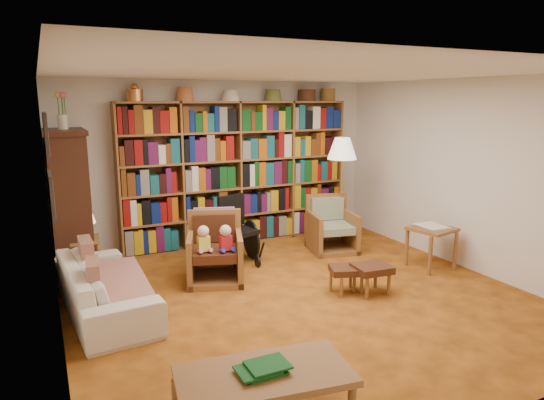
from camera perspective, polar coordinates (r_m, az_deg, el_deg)
floor at (r=5.69m, az=3.18°, el=-11.27°), size 5.00×5.00×0.00m
ceiling at (r=5.25m, az=3.50°, el=14.74°), size 5.00×5.00×0.00m
wall_back at (r=7.59m, az=-5.88°, el=4.31°), size 5.00×0.00×5.00m
wall_front at (r=3.43m, az=24.13°, el=-5.81°), size 5.00×0.00×5.00m
wall_left at (r=4.68m, az=-24.53°, el=-1.34°), size 0.00×5.00×5.00m
wall_right at (r=6.88m, az=21.87°, el=2.77°), size 0.00×5.00×5.00m
bookshelf at (r=7.51m, az=-3.99°, el=3.66°), size 3.60×0.30×2.42m
curio_cabinet at (r=6.71m, az=-22.72°, el=-0.09°), size 0.50×0.95×2.40m
framed_pictures at (r=4.91m, az=-24.75°, el=3.67°), size 0.03×0.52×0.97m
sofa at (r=5.51m, az=-19.10°, el=-9.59°), size 1.96×0.90×0.56m
sofa_throw at (r=5.51m, az=-18.59°, el=-9.33°), size 0.77×1.41×0.04m
cushion_left at (r=5.78m, az=-20.93°, el=-6.94°), size 0.14×0.42×0.42m
cushion_right at (r=5.12m, az=-20.21°, el=-9.30°), size 0.16×0.40×0.39m
side_table_lamp at (r=6.58m, az=-21.27°, el=-5.37°), size 0.41×0.41×0.51m
table_lamp at (r=6.47m, az=-21.56°, el=-1.58°), size 0.34×0.34×0.46m
armchair_leather at (r=6.14m, az=-6.99°, el=-6.06°), size 0.90×0.90×0.86m
armchair_sage at (r=7.34m, az=6.73°, el=-3.44°), size 0.79×0.81×0.81m
wheelchair at (r=6.75m, az=-4.38°, el=-3.80°), size 0.56×0.74×0.92m
floor_lamp at (r=7.34m, az=8.24°, el=5.50°), size 0.44×0.44×1.67m
side_table_papers at (r=6.79m, az=18.28°, el=-3.82°), size 0.61×0.61×0.59m
footstool_a at (r=5.78m, az=11.68°, el=-8.12°), size 0.44×0.38×0.35m
footstool_b at (r=5.77m, az=8.75°, el=-8.32°), size 0.46×0.42×0.32m
coffee_table at (r=3.48m, az=-0.91°, el=-20.24°), size 1.25×0.75×0.48m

